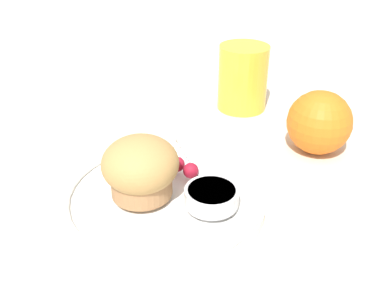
% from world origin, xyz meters
% --- Properties ---
extents(ground_plane, '(3.00, 3.00, 0.00)m').
position_xyz_m(ground_plane, '(0.00, 0.00, 0.00)').
color(ground_plane, beige).
extents(plate, '(0.21, 0.21, 0.02)m').
position_xyz_m(plate, '(0.02, -0.01, 0.01)').
color(plate, white).
rests_on(plate, ground_plane).
extents(muffin, '(0.08, 0.08, 0.06)m').
position_xyz_m(muffin, '(-0.00, -0.03, 0.05)').
color(muffin, '#9E7047').
rests_on(muffin, plate).
extents(cream_ramekin, '(0.06, 0.06, 0.02)m').
position_xyz_m(cream_ramekin, '(0.07, 0.00, 0.03)').
color(cream_ramekin, silver).
rests_on(cream_ramekin, plate).
extents(berry_pair, '(0.03, 0.02, 0.02)m').
position_xyz_m(berry_pair, '(0.01, 0.02, 0.03)').
color(berry_pair, maroon).
rests_on(berry_pair, plate).
extents(butter_knife, '(0.16, 0.11, 0.00)m').
position_xyz_m(butter_knife, '(0.01, 0.04, 0.02)').
color(butter_knife, silver).
rests_on(butter_knife, plate).
extents(orange_fruit, '(0.08, 0.08, 0.08)m').
position_xyz_m(orange_fruit, '(0.09, 0.20, 0.04)').
color(orange_fruit, orange).
rests_on(orange_fruit, ground_plane).
extents(juice_glass, '(0.08, 0.08, 0.10)m').
position_xyz_m(juice_glass, '(-0.07, 0.25, 0.05)').
color(juice_glass, gold).
rests_on(juice_glass, ground_plane).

